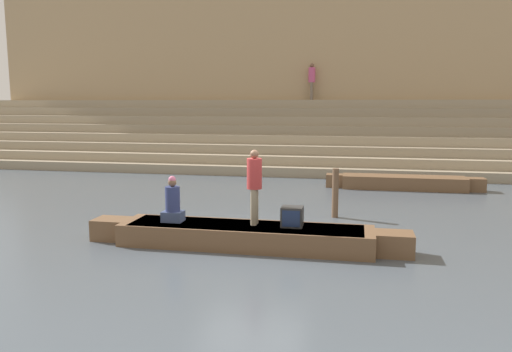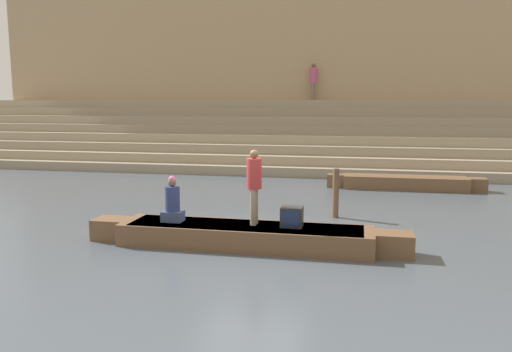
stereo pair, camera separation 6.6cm
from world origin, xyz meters
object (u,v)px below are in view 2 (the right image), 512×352
rowboat_main (245,235)px  moored_boat_shore (405,182)px  person_rowing (173,203)px  person_standing (254,182)px  tv_set (292,217)px  person_on_steps (313,79)px  mooring_post (336,193)px

rowboat_main → moored_boat_shore: size_ratio=1.27×
rowboat_main → person_rowing: bearing=176.3°
person_standing → tv_set: 1.10m
person_standing → tv_set: bearing=-18.1°
rowboat_main → person_standing: size_ratio=4.32×
rowboat_main → person_on_steps: size_ratio=3.94×
mooring_post → tv_set: bearing=-103.8°
tv_set → mooring_post: bearing=74.2°
person_standing → person_on_steps: bearing=74.9°
rowboat_main → person_standing: bearing=31.5°
tv_set → person_on_steps: 15.20m
person_standing → person_rowing: person_standing is taller
person_standing → moored_boat_shore: person_standing is taller
tv_set → rowboat_main: bearing=-176.8°
mooring_post → person_standing: bearing=-117.3°
person_rowing → person_on_steps: bearing=85.0°
person_rowing → mooring_post: person_rowing is taller
person_standing → moored_boat_shore: (3.82, 8.18, -1.16)m
tv_set → mooring_post: mooring_post is taller
mooring_post → rowboat_main: bearing=-118.9°
tv_set → moored_boat_shore: 8.75m
moored_boat_shore → mooring_post: 5.57m
moored_boat_shore → rowboat_main: bearing=-110.7°
person_standing → person_on_steps: (-0.15, 14.70, 2.87)m
person_standing → mooring_post: person_standing is taller
person_standing → mooring_post: size_ratio=1.21×
tv_set → mooring_post: 3.22m
person_on_steps → rowboat_main: bearing=62.8°
person_rowing → mooring_post: (3.42, 3.20, -0.21)m
person_rowing → mooring_post: size_ratio=0.76×
person_standing → mooring_post: (1.59, 3.09, -0.74)m
person_rowing → mooring_post: 4.69m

